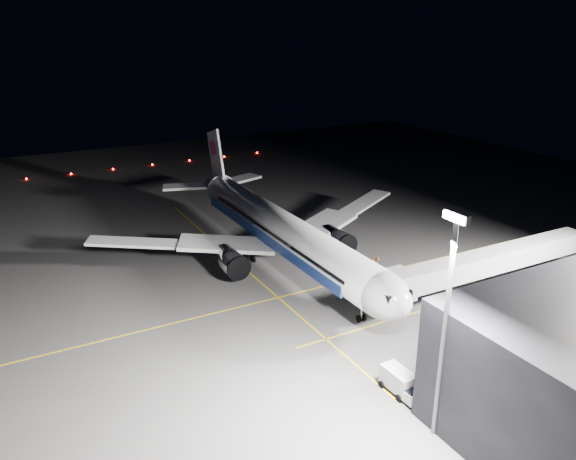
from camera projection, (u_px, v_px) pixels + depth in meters
The scene contains 13 objects.
ground at pixel (283, 263), 85.67m from camera, with size 200.00×200.00×0.00m, color #4C4C4F.
guide_line_main at pixel (317, 288), 77.41m from camera, with size 0.25×80.00×0.01m, color gold.
guide_line_cross at pixel (247, 270), 82.98m from camera, with size 70.00×0.25×0.01m, color gold.
guide_line_side at pixel (432, 308), 71.97m from camera, with size 0.25×40.00×0.01m, color gold.
airliner at pixel (279, 229), 84.78m from camera, with size 61.48×54.22×16.64m.
jet_bridge at pixel (481, 263), 74.01m from camera, with size 3.60×34.40×6.30m.
floodlight_mast_south at pixel (447, 309), 45.70m from camera, with size 2.40×0.67×20.70m.
taxiway_lights at pixel (152, 165), 145.04m from camera, with size 0.44×60.44×0.44m.
service_truck at pixel (401, 383), 54.77m from camera, with size 4.82×2.26×2.43m.
baggage_tug at pixel (349, 216), 104.56m from camera, with size 2.35×1.92×1.65m.
safety_cone_a at pixel (373, 259), 86.24m from camera, with size 0.38×0.38×0.57m, color #EF4B0A.
safety_cone_b at pixel (378, 258), 86.66m from camera, with size 0.41×0.41×0.62m, color #EF4B0A.
safety_cone_c at pixel (320, 246), 91.51m from camera, with size 0.40×0.40×0.60m, color #EF4B0A.
Camera 1 is at (69.61, -36.80, 34.12)m, focal length 35.00 mm.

